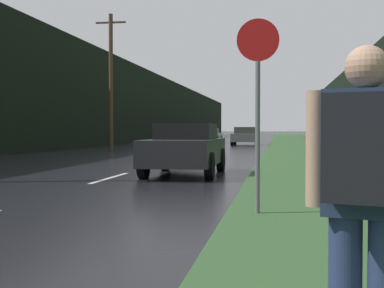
# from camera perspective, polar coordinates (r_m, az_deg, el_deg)

# --- Properties ---
(grass_verge) EXTENTS (6.00, 240.00, 0.02)m
(grass_verge) POSITION_cam_1_polar(r_m,az_deg,el_deg) (40.66, 12.32, -0.18)
(grass_verge) COLOR #33562D
(grass_verge) RESTS_ON ground_plane
(lane_stripe_c) EXTENTS (0.12, 3.00, 0.01)m
(lane_stripe_c) POSITION_cam_1_polar(r_m,az_deg,el_deg) (13.78, -8.73, -3.59)
(lane_stripe_c) COLOR silver
(lane_stripe_c) RESTS_ON ground_plane
(lane_stripe_d) EXTENTS (0.12, 3.00, 0.01)m
(lane_stripe_d) POSITION_cam_1_polar(r_m,az_deg,el_deg) (20.54, -2.72, -1.87)
(lane_stripe_d) COLOR silver
(lane_stripe_d) RESTS_ON ground_plane
(lane_stripe_e) EXTENTS (0.12, 3.00, 0.01)m
(lane_stripe_e) POSITION_cam_1_polar(r_m,az_deg,el_deg) (27.42, 0.29, -1.00)
(lane_stripe_e) COLOR silver
(lane_stripe_e) RESTS_ON ground_plane
(lane_stripe_f) EXTENTS (0.12, 3.00, 0.01)m
(lane_stripe_f) POSITION_cam_1_polar(r_m,az_deg,el_deg) (34.34, 2.09, -0.48)
(lane_stripe_f) COLOR silver
(lane_stripe_f) RESTS_ON ground_plane
(treeline_far_side) EXTENTS (2.00, 140.00, 7.11)m
(treeline_far_side) POSITION_cam_1_polar(r_m,az_deg,el_deg) (52.45, -6.00, 4.11)
(treeline_far_side) COLOR black
(treeline_far_side) RESTS_ON ground_plane
(treeline_near_side) EXTENTS (2.00, 140.00, 7.76)m
(treeline_near_side) POSITION_cam_1_polar(r_m,az_deg,el_deg) (51.31, 18.45, 4.46)
(treeline_near_side) COLOR black
(treeline_near_side) RESTS_ON ground_plane
(utility_pole_far) EXTENTS (1.80, 0.24, 7.98)m
(utility_pole_far) POSITION_cam_1_polar(r_m,az_deg,el_deg) (31.85, -8.64, 6.76)
(utility_pole_far) COLOR #4C3823
(utility_pole_far) RESTS_ON ground_plane
(stop_sign) EXTENTS (0.62, 0.07, 2.84)m
(stop_sign) POSITION_cam_1_polar(r_m,az_deg,el_deg) (7.83, 7.03, 4.90)
(stop_sign) COLOR slate
(stop_sign) RESTS_ON ground_plane
(hitchhiker_with_backpack) EXTENTS (0.55, 0.48, 1.64)m
(hitchhiker_with_backpack) POSITION_cam_1_polar(r_m,az_deg,el_deg) (2.62, 17.93, -5.09)
(hitchhiker_with_backpack) COLOR navy
(hitchhiker_with_backpack) RESTS_ON ground_plane
(car_passing_near) EXTENTS (1.87, 4.24, 1.40)m
(car_passing_near) POSITION_cam_1_polar(r_m,az_deg,el_deg) (14.54, -0.70, -0.46)
(car_passing_near) COLOR black
(car_passing_near) RESTS_ON ground_plane
(car_passing_far) EXTENTS (2.02, 4.49, 1.41)m
(car_passing_far) POSITION_cam_1_polar(r_m,az_deg,el_deg) (41.44, 5.71, 0.85)
(car_passing_far) COLOR #4C514C
(car_passing_far) RESTS_ON ground_plane
(car_oncoming) EXTENTS (2.01, 4.66, 1.32)m
(car_oncoming) POSITION_cam_1_polar(r_m,az_deg,el_deg) (46.39, 1.78, 0.91)
(car_oncoming) COLOR #BCBCBC
(car_oncoming) RESTS_ON ground_plane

